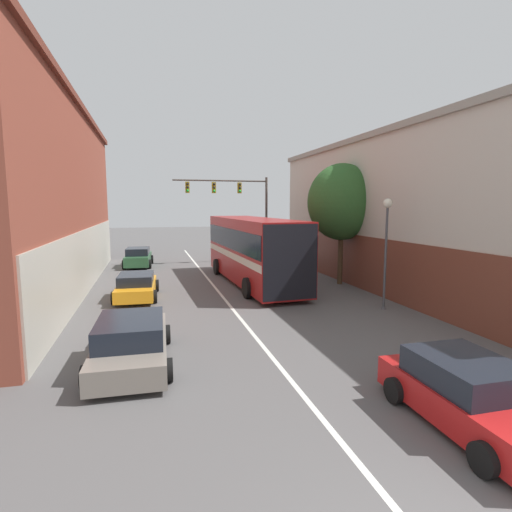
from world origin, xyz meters
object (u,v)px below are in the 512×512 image
Objects in this scene: parked_car_left_mid at (137,286)px; street_lamp at (386,237)px; traffic_signal_gantry at (237,200)px; street_tree_near at (342,202)px; parked_car_left_near at (138,257)px; bus at (253,247)px; parked_car_left_far at (131,342)px; hatchback_foreground at (471,395)px.

parked_car_left_mid is 0.89× the size of street_lamp.
traffic_signal_gantry is 10.13m from street_tree_near.
parked_car_left_near is 8.38m from traffic_signal_gantry.
bus is 1.59× the size of traffic_signal_gantry.
parked_car_left_mid is 11.70m from street_tree_near.
parked_car_left_mid is 0.89× the size of parked_car_left_far.
street_lamp is at bearing -152.79° from bus.
street_lamp is at bearing -112.41° from parked_car_left_mid.
traffic_signal_gantry is 1.06× the size of street_tree_near.
bus is 15.53m from hatchback_foreground.
street_lamp is (3.98, -6.97, 1.04)m from bus.
hatchback_foreground is 24.68m from parked_car_left_near.
parked_car_left_far reaches higher than parked_car_left_mid.
bus is 10.54m from parked_car_left_near.
street_tree_near reaches higher than parked_car_left_mid.
parked_car_left_near is (-6.93, 23.69, 0.02)m from hatchback_foreground.
parked_car_left_mid is 11.65m from street_lamp.
parked_car_left_far is at bearing -140.69° from street_tree_near.
street_tree_near is at bearing -109.92° from bus.
parked_car_left_mid is (-6.78, 13.39, -0.06)m from hatchback_foreground.
parked_car_left_mid is 0.59× the size of traffic_signal_gantry.
parked_car_left_near is 0.98× the size of parked_car_left_mid.
street_tree_near is at bearing 82.57° from street_lamp.
street_tree_near is (4.19, 13.98, 3.94)m from hatchback_foreground.
parked_car_left_mid is at bearing -175.45° from parked_car_left_near.
parked_car_left_far is at bearing 146.68° from bus.
parked_car_left_far is 11.01m from street_lamp.
parked_car_left_mid is (-6.28, -2.07, -1.49)m from bus.
parked_car_left_mid is at bearing -176.90° from street_tree_near.
hatchback_foreground is (0.50, -15.46, -1.43)m from bus.
hatchback_foreground is 0.98× the size of parked_car_left_mid.
parked_car_left_far is (-6.19, -10.39, -1.43)m from bus.
bus reaches higher than parked_car_left_far.
bus is 1.69× the size of street_tree_near.
bus is at bearing 2.64° from hatchback_foreground.
bus is at bearing -29.00° from parked_car_left_far.
traffic_signal_gantry is (0.83, 7.89, 2.76)m from bus.
parked_car_left_mid is at bearing -125.54° from traffic_signal_gantry.
parked_car_left_near is 18.58m from street_lamp.
hatchback_foreground is 1.00× the size of parked_car_left_near.
traffic_signal_gantry is (7.11, 9.95, 4.24)m from parked_car_left_mid.
bus is at bearing 119.73° from street_lamp.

